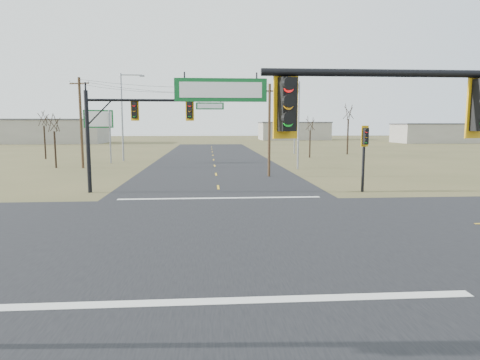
{
  "coord_description": "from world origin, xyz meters",
  "views": [
    {
      "loc": [
        -0.68,
        -17.56,
        4.33
      ],
      "look_at": [
        0.71,
        1.0,
        1.94
      ],
      "focal_mm": 32.0,
      "sensor_mm": 36.0,
      "label": 1
    }
  ],
  "objects_px": {
    "streetlight_a": "(297,120)",
    "mast_arm_far": "(137,119)",
    "utility_pole_far": "(81,121)",
    "utility_pole_near": "(269,128)",
    "streetlight_b": "(293,118)",
    "bare_tree_d": "(349,111)",
    "streetlight_c": "(124,112)",
    "pedestal_signal_ne": "(365,143)",
    "highway_sign": "(99,126)",
    "bare_tree_b": "(43,118)",
    "bare_tree_a": "(54,122)",
    "mast_arm_near": "(472,124)",
    "bare_tree_c": "(310,123)"
  },
  "relations": [
    {
      "from": "pedestal_signal_ne",
      "to": "highway_sign",
      "type": "xyz_separation_m",
      "value": [
        -22.39,
        23.01,
        1.1
      ]
    },
    {
      "from": "mast_arm_far",
      "to": "streetlight_c",
      "type": "xyz_separation_m",
      "value": [
        -5.52,
        24.72,
        1.15
      ]
    },
    {
      "from": "utility_pole_far",
      "to": "utility_pole_near",
      "type": "bearing_deg",
      "value": -25.58
    },
    {
      "from": "utility_pole_near",
      "to": "streetlight_b",
      "type": "xyz_separation_m",
      "value": [
        7.83,
        28.95,
        1.38
      ]
    },
    {
      "from": "streetlight_a",
      "to": "streetlight_b",
      "type": "distance_m",
      "value": 23.34
    },
    {
      "from": "mast_arm_far",
      "to": "bare_tree_a",
      "type": "height_order",
      "value": "mast_arm_far"
    },
    {
      "from": "bare_tree_d",
      "to": "bare_tree_a",
      "type": "bearing_deg",
      "value": -153.71
    },
    {
      "from": "pedestal_signal_ne",
      "to": "bare_tree_a",
      "type": "height_order",
      "value": "bare_tree_a"
    },
    {
      "from": "mast_arm_far",
      "to": "bare_tree_c",
      "type": "relative_size",
      "value": 1.51
    },
    {
      "from": "pedestal_signal_ne",
      "to": "bare_tree_d",
      "type": "relative_size",
      "value": 0.55
    },
    {
      "from": "streetlight_c",
      "to": "pedestal_signal_ne",
      "type": "bearing_deg",
      "value": -57.01
    },
    {
      "from": "highway_sign",
      "to": "bare_tree_c",
      "type": "distance_m",
      "value": 26.85
    },
    {
      "from": "streetlight_a",
      "to": "mast_arm_far",
      "type": "bearing_deg",
      "value": -158.68
    },
    {
      "from": "highway_sign",
      "to": "streetlight_c",
      "type": "relative_size",
      "value": 0.58
    },
    {
      "from": "utility_pole_near",
      "to": "utility_pole_far",
      "type": "relative_size",
      "value": 0.86
    },
    {
      "from": "mast_arm_near",
      "to": "bare_tree_d",
      "type": "relative_size",
      "value": 1.31
    },
    {
      "from": "utility_pole_far",
      "to": "bare_tree_d",
      "type": "xyz_separation_m",
      "value": [
        33.45,
        18.3,
        1.63
      ]
    },
    {
      "from": "highway_sign",
      "to": "bare_tree_b",
      "type": "xyz_separation_m",
      "value": [
        -8.57,
        6.89,
        0.96
      ]
    },
    {
      "from": "bare_tree_b",
      "to": "pedestal_signal_ne",
      "type": "bearing_deg",
      "value": -44.0
    },
    {
      "from": "streetlight_a",
      "to": "bare_tree_c",
      "type": "distance_m",
      "value": 15.7
    },
    {
      "from": "mast_arm_far",
      "to": "highway_sign",
      "type": "height_order",
      "value": "mast_arm_far"
    },
    {
      "from": "streetlight_b",
      "to": "bare_tree_d",
      "type": "bearing_deg",
      "value": -11.31
    },
    {
      "from": "mast_arm_near",
      "to": "highway_sign",
      "type": "bearing_deg",
      "value": 93.64
    },
    {
      "from": "highway_sign",
      "to": "bare_tree_d",
      "type": "height_order",
      "value": "bare_tree_d"
    },
    {
      "from": "bare_tree_a",
      "to": "bare_tree_d",
      "type": "distance_m",
      "value": 40.46
    },
    {
      "from": "mast_arm_far",
      "to": "bare_tree_b",
      "type": "height_order",
      "value": "bare_tree_b"
    },
    {
      "from": "utility_pole_near",
      "to": "streetlight_c",
      "type": "xyz_separation_m",
      "value": [
        -15.17,
        17.03,
        1.79
      ]
    },
    {
      "from": "streetlight_c",
      "to": "mast_arm_near",
      "type": "bearing_deg",
      "value": -75.56
    },
    {
      "from": "mast_arm_near",
      "to": "bare_tree_b",
      "type": "height_order",
      "value": "bare_tree_b"
    },
    {
      "from": "utility_pole_near",
      "to": "streetlight_b",
      "type": "distance_m",
      "value": 30.02
    },
    {
      "from": "utility_pole_near",
      "to": "bare_tree_d",
      "type": "relative_size",
      "value": 0.98
    },
    {
      "from": "bare_tree_d",
      "to": "utility_pole_near",
      "type": "bearing_deg",
      "value": -120.25
    },
    {
      "from": "utility_pole_far",
      "to": "bare_tree_c",
      "type": "xyz_separation_m",
      "value": [
        26.32,
        12.39,
        -0.13
      ]
    },
    {
      "from": "pedestal_signal_ne",
      "to": "utility_pole_far",
      "type": "distance_m",
      "value": 28.66
    },
    {
      "from": "utility_pole_near",
      "to": "highway_sign",
      "type": "distance_m",
      "value": 22.47
    },
    {
      "from": "highway_sign",
      "to": "bare_tree_d",
      "type": "bearing_deg",
      "value": 3.35
    },
    {
      "from": "bare_tree_b",
      "to": "mast_arm_near",
      "type": "bearing_deg",
      "value": -61.38
    },
    {
      "from": "mast_arm_near",
      "to": "streetlight_b",
      "type": "distance_m",
      "value": 56.69
    },
    {
      "from": "utility_pole_near",
      "to": "bare_tree_d",
      "type": "height_order",
      "value": "bare_tree_d"
    },
    {
      "from": "utility_pole_near",
      "to": "streetlight_c",
      "type": "height_order",
      "value": "streetlight_c"
    },
    {
      "from": "utility_pole_near",
      "to": "bare_tree_b",
      "type": "distance_m",
      "value": 33.49
    },
    {
      "from": "highway_sign",
      "to": "bare_tree_b",
      "type": "distance_m",
      "value": 11.04
    },
    {
      "from": "streetlight_c",
      "to": "bare_tree_a",
      "type": "distance_m",
      "value": 9.84
    },
    {
      "from": "mast_arm_far",
      "to": "utility_pole_far",
      "type": "xyz_separation_m",
      "value": [
        -8.16,
        16.21,
        -0.01
      ]
    },
    {
      "from": "utility_pole_far",
      "to": "highway_sign",
      "type": "height_order",
      "value": "utility_pole_far"
    },
    {
      "from": "utility_pole_far",
      "to": "bare_tree_c",
      "type": "height_order",
      "value": "utility_pole_far"
    },
    {
      "from": "streetlight_c",
      "to": "bare_tree_a",
      "type": "bearing_deg",
      "value": -128.64
    },
    {
      "from": "utility_pole_near",
      "to": "bare_tree_a",
      "type": "distance_m",
      "value": 22.45
    },
    {
      "from": "streetlight_a",
      "to": "bare_tree_a",
      "type": "relative_size",
      "value": 1.47
    },
    {
      "from": "mast_arm_near",
      "to": "utility_pole_near",
      "type": "xyz_separation_m",
      "value": [
        -0.29,
        27.23,
        -0.27
      ]
    }
  ]
}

